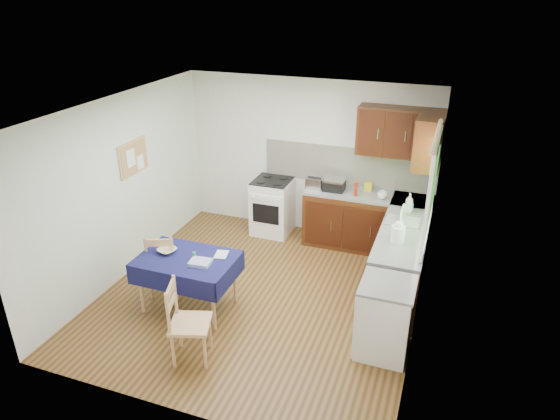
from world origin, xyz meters
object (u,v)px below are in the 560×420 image
(toaster, at_px, (314,183))
(sandwich_press, at_px, (334,185))
(dining_table, at_px, (187,265))
(chair_far, at_px, (163,262))
(dish_rack, at_px, (403,220))
(kettle, at_px, (398,233))
(chair_near, at_px, (186,320))

(toaster, bearing_deg, sandwich_press, 30.73)
(dining_table, distance_m, toaster, 2.49)
(chair_far, relative_size, sandwich_press, 2.94)
(dish_rack, relative_size, kettle, 1.55)
(chair_far, distance_m, dish_rack, 3.20)
(sandwich_press, bearing_deg, kettle, -74.77)
(chair_far, distance_m, toaster, 2.59)
(dining_table, height_order, chair_far, chair_far)
(sandwich_press, bearing_deg, chair_near, -129.24)
(chair_far, bearing_deg, dining_table, 139.08)
(dining_table, bearing_deg, chair_far, 172.33)
(dining_table, distance_m, dish_rack, 2.86)
(sandwich_press, distance_m, dish_rack, 1.37)
(chair_near, distance_m, toaster, 3.18)
(toaster, distance_m, dish_rack, 1.61)
(dining_table, bearing_deg, kettle, 32.12)
(dining_table, relative_size, chair_near, 1.25)
(sandwich_press, relative_size, dish_rack, 0.71)
(chair_far, height_order, kettle, kettle)
(chair_near, xyz_separation_m, sandwich_press, (0.82, 3.15, 0.49))
(toaster, relative_size, dish_rack, 0.57)
(chair_far, bearing_deg, chair_near, 109.56)
(chair_near, bearing_deg, toaster, -27.56)
(chair_near, height_order, kettle, kettle)
(chair_far, bearing_deg, sandwich_press, -151.24)
(chair_near, relative_size, sandwich_press, 3.09)
(dining_table, height_order, chair_near, chair_near)
(toaster, xyz_separation_m, dish_rack, (1.43, -0.73, -0.06))
(sandwich_press, relative_size, kettle, 1.09)
(sandwich_press, xyz_separation_m, kettle, (1.14, -1.36, 0.04))
(chair_near, bearing_deg, sandwich_press, -32.64)
(sandwich_press, bearing_deg, chair_far, -153.21)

